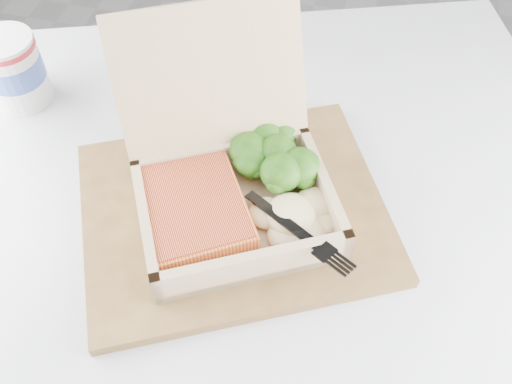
% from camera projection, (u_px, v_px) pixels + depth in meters
% --- Properties ---
extents(floor, '(4.00, 4.00, 0.00)m').
position_uv_depth(floor, '(501.00, 355.00, 1.30)').
color(floor, gray).
rests_on(floor, ground).
extents(cafe_table, '(1.08, 1.08, 0.74)m').
position_uv_depth(cafe_table, '(244.00, 338.00, 0.74)').
color(cafe_table, black).
rests_on(cafe_table, floor).
extents(serving_tray, '(0.40, 0.38, 0.01)m').
position_uv_depth(serving_tray, '(234.00, 211.00, 0.62)').
color(serving_tray, brown).
rests_on(serving_tray, cafe_table).
extents(takeout_container, '(0.28, 0.29, 0.18)m').
position_uv_depth(takeout_container, '(228.00, 168.00, 0.59)').
color(takeout_container, tan).
rests_on(takeout_container, serving_tray).
extents(salmon_fillet, '(0.16, 0.16, 0.03)m').
position_uv_depth(salmon_fillet, '(193.00, 207.00, 0.58)').
color(salmon_fillet, orange).
rests_on(salmon_fillet, takeout_container).
extents(broccoli_pile, '(0.11, 0.11, 0.04)m').
position_uv_depth(broccoli_pile, '(277.00, 157.00, 0.62)').
color(broccoli_pile, '#397018').
rests_on(broccoli_pile, takeout_container).
extents(mashed_potatoes, '(0.09, 0.07, 0.03)m').
position_uv_depth(mashed_potatoes, '(291.00, 215.00, 0.58)').
color(mashed_potatoes, beige).
rests_on(mashed_potatoes, takeout_container).
extents(plastic_fork, '(0.13, 0.09, 0.01)m').
position_uv_depth(plastic_fork, '(269.00, 208.00, 0.57)').
color(plastic_fork, black).
rests_on(plastic_fork, mashed_potatoes).
extents(paper_cup, '(0.07, 0.07, 0.09)m').
position_uv_depth(paper_cup, '(13.00, 68.00, 0.70)').
color(paper_cup, silver).
rests_on(paper_cup, cafe_table).
extents(receipt, '(0.14, 0.17, 0.00)m').
position_uv_depth(receipt, '(235.00, 95.00, 0.74)').
color(receipt, white).
rests_on(receipt, cafe_table).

